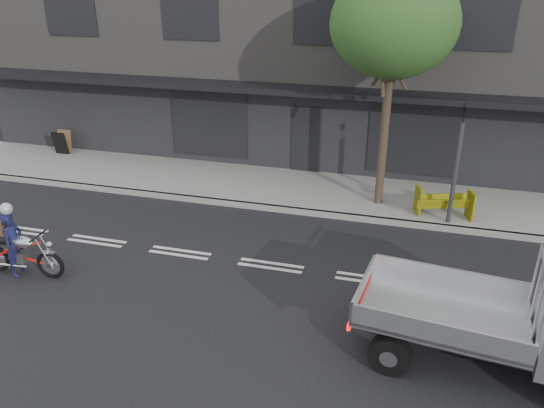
{
  "coord_description": "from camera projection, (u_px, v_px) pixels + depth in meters",
  "views": [
    {
      "loc": [
        2.98,
        -10.74,
        6.67
      ],
      "look_at": [
        -0.11,
        0.5,
        1.42
      ],
      "focal_mm": 35.0,
      "sensor_mm": 36.0,
      "label": 1
    }
  ],
  "objects": [
    {
      "name": "ground",
      "position": [
        271.0,
        266.0,
        12.9
      ],
      "size": [
        80.0,
        80.0,
        0.0
      ],
      "primitive_type": "plane",
      "color": "black",
      "rests_on": "ground"
    },
    {
      "name": "sidewalk",
      "position": [
        310.0,
        191.0,
        17.01
      ],
      "size": [
        32.0,
        3.2,
        0.15
      ],
      "primitive_type": "cube",
      "color": "gray",
      "rests_on": "ground"
    },
    {
      "name": "kerb",
      "position": [
        299.0,
        211.0,
        15.6
      ],
      "size": [
        32.0,
        0.2,
        0.15
      ],
      "primitive_type": "cube",
      "color": "gray",
      "rests_on": "ground"
    },
    {
      "name": "building_main",
      "position": [
        346.0,
        39.0,
        21.2
      ],
      "size": [
        26.0,
        10.0,
        8.0
      ],
      "primitive_type": "cube",
      "color": "slate",
      "rests_on": "ground"
    },
    {
      "name": "street_tree",
      "position": [
        394.0,
        24.0,
        13.9
      ],
      "size": [
        3.4,
        3.4,
        6.74
      ],
      "color": "#382B21",
      "rests_on": "ground"
    },
    {
      "name": "traffic_light_pole",
      "position": [
        455.0,
        172.0,
        14.16
      ],
      "size": [
        0.12,
        0.12,
        3.5
      ],
      "color": "#2D2D30",
      "rests_on": "ground"
    },
    {
      "name": "motorcycle",
      "position": [
        21.0,
        253.0,
        12.34
      ],
      "size": [
        2.14,
        0.62,
        1.1
      ],
      "rotation": [
        0.0,
        0.0,
        0.05
      ],
      "color": "black",
      "rests_on": "ground"
    },
    {
      "name": "rider",
      "position": [
        14.0,
        244.0,
        12.29
      ],
      "size": [
        0.4,
        0.58,
        1.55
      ],
      "primitive_type": "imported",
      "rotation": [
        0.0,
        0.0,
        1.62
      ],
      "color": "#16183E",
      "rests_on": "ground"
    },
    {
      "name": "construction_barrier",
      "position": [
        444.0,
        205.0,
        14.77
      ],
      "size": [
        1.64,
        1.05,
        0.86
      ],
      "primitive_type": null,
      "rotation": [
        0.0,
        0.0,
        0.31
      ],
      "color": "#FFF80D",
      "rests_on": "sidewalk"
    },
    {
      "name": "sandwich_board",
      "position": [
        60.0,
        143.0,
        19.89
      ],
      "size": [
        0.56,
        0.39,
        0.87
      ],
      "primitive_type": null,
      "rotation": [
        0.0,
        0.0,
        0.04
      ],
      "color": "black",
      "rests_on": "sidewalk"
    }
  ]
}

